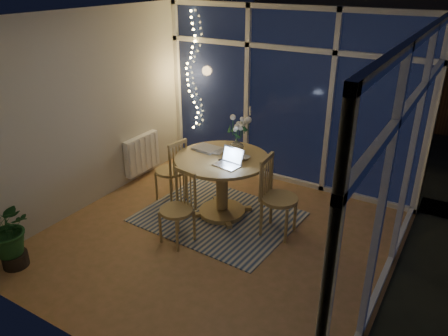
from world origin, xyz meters
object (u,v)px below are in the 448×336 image
Objects in this scene: flower_vase at (236,145)px; potted_plant at (10,237)px; chair_right at (280,197)px; dining_table at (222,187)px; chair_left at (170,169)px; laptop at (227,157)px; chair_front at (176,209)px.

potted_plant is (-1.46, -2.41, -0.56)m from flower_vase.
potted_plant is (-2.23, -2.12, -0.13)m from chair_right.
dining_table reaches higher than potted_plant.
flower_vase reaches higher than dining_table.
chair_left is 1.15m from laptop.
chair_left is at bearing 179.42° from laptop.
chair_left is at bearing 85.87° from chair_right.
flower_vase is 0.28× the size of potted_plant.
dining_table is 1.19× the size of chair_right.
laptop reaches higher than chair_front.
dining_table is 2.56m from potted_plant.
flower_vase is at bearing 58.79° from potted_plant.
potted_plant is at bearing -6.17° from chair_left.
chair_left is at bearing -179.12° from dining_table.
chair_right is 1.35× the size of potted_plant.
chair_front is at bearing -106.60° from laptop.
chair_front is (-0.96, -0.80, -0.06)m from chair_right.
chair_left reaches higher than potted_plant.
chair_front is 2.93× the size of laptop.
chair_right is 3.08m from potted_plant.
flower_vase is (-0.77, 0.29, 0.42)m from chair_right.
chair_left is 1.06m from flower_vase.
dining_table is 0.84m from chair_left.
chair_left is at bearing 75.66° from potted_plant.
dining_table is 5.81× the size of flower_vase.
laptop is at bearing 51.23° from potted_plant.
chair_front is 0.87m from laptop.
laptop is 0.46m from flower_vase.
dining_table is 1.34× the size of chair_front.
flower_vase is at bearing 66.10° from chair_right.
chair_right reaches higher than chair_front.
laptop reaches higher than potted_plant.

